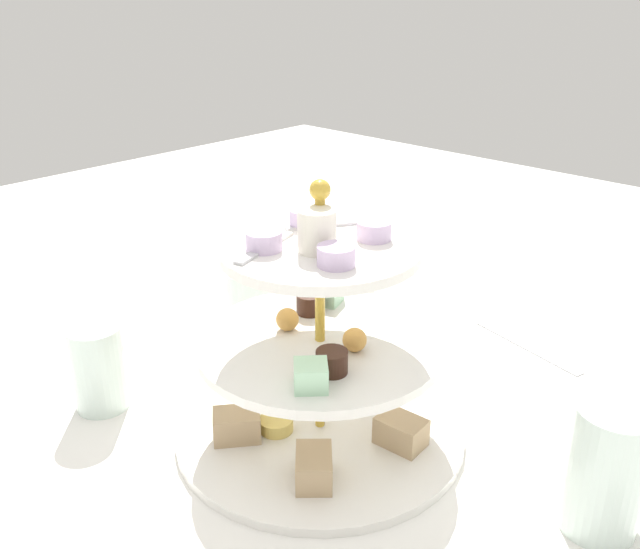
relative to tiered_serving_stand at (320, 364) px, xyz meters
The scene contains 7 objects.
ground_plane 0.08m from the tiered_serving_stand, behind, with size 2.40×2.40×0.00m, color white.
tiered_serving_stand is the anchor object (origin of this frame).
water_glass_tall_right 0.28m from the tiered_serving_stand, 104.42° to the left, with size 0.07×0.07×0.12m, color silver.
water_glass_short_left 0.28m from the tiered_serving_stand, 115.92° to the right, with size 0.06×0.06×0.08m, color silver.
teacup_with_saucer 0.30m from the tiered_serving_stand, 146.91° to the right, with size 0.09×0.09×0.05m.
butter_knife_right 0.34m from the tiered_serving_stand, 167.34° to the left, with size 0.17×0.01×0.00m, color silver.
water_glass_mid_back 0.25m from the tiered_serving_stand, 58.61° to the right, with size 0.06×0.06×0.10m, color silver.
Camera 1 is at (0.44, 0.42, 0.45)m, focal length 38.42 mm.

